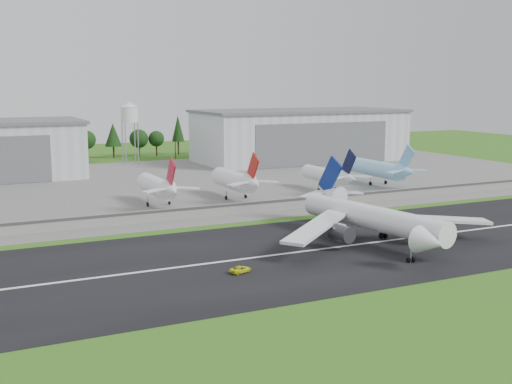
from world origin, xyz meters
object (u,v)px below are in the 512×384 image
main_airliner (373,223)px  ground_vehicle (241,269)px  parked_jet_red_b (238,181)px  parked_jet_navy (330,176)px  parked_jet_skyblue (381,169)px  parked_jet_red_a (160,187)px

main_airliner → ground_vehicle: bearing=3.5°
ground_vehicle → parked_jet_red_b: bearing=-42.0°
parked_jet_navy → parked_jet_skyblue: parked_jet_skyblue is taller
ground_vehicle → parked_jet_red_a: parked_jet_red_a is taller
parked_jet_navy → ground_vehicle: bearing=-132.0°
ground_vehicle → parked_jet_navy: bearing=-60.5°
main_airliner → parked_jet_skyblue: main_airliner is taller
parked_jet_red_a → parked_jet_skyblue: size_ratio=0.84×
parked_jet_red_b → parked_jet_navy: size_ratio=1.00×
parked_jet_red_b → parked_jet_navy: parked_jet_red_b is taller
parked_jet_navy → main_airliner: bearing=-113.9°
main_airliner → ground_vehicle: 39.45m
parked_jet_red_a → parked_jet_navy: bearing=-0.0°
parked_jet_red_b → parked_jet_red_a: bearing=-179.9°
ground_vehicle → parked_jet_red_b: size_ratio=0.15×
main_airliner → parked_jet_skyblue: bearing=-136.5°
parked_jet_navy → parked_jet_skyblue: bearing=11.2°
main_airliner → parked_jet_navy: size_ratio=1.89×
parked_jet_skyblue → parked_jet_red_b: bearing=-175.3°
parked_jet_red_a → parked_jet_red_b: size_ratio=1.00×
main_airliner → parked_jet_skyblue: 90.71m
ground_vehicle → parked_jet_skyblue: (93.44, 80.53, 5.51)m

